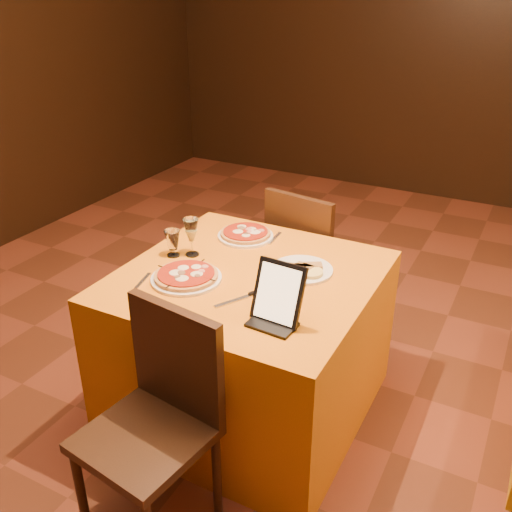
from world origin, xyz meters
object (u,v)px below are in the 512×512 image
at_px(chair_main_far, 314,260).
at_px(water_glass, 173,243).
at_px(main_table, 249,343).
at_px(tablet, 278,293).
at_px(chair_main_near, 145,437).
at_px(wine_glass, 191,237).
at_px(pizza_far, 245,235).
at_px(pizza_near, 186,277).

height_order(chair_main_far, water_glass, chair_main_far).
bearing_deg(main_table, tablet, -44.67).
height_order(chair_main_far, tablet, tablet).
relative_size(chair_main_near, wine_glass, 4.79).
bearing_deg(water_glass, pizza_far, 59.65).
bearing_deg(water_glass, wine_glass, 33.12).
xyz_separation_m(wine_glass, water_glass, (-0.07, -0.05, -0.03)).
height_order(chair_main_far, wine_glass, wine_glass).
bearing_deg(chair_main_near, tablet, 69.45).
bearing_deg(main_table, chair_main_far, 90.00).
distance_m(chair_main_near, pizza_near, 0.72).
height_order(pizza_near, water_glass, water_glass).
xyz_separation_m(main_table, chair_main_near, (0.00, -0.79, 0.08)).
bearing_deg(wine_glass, main_table, -7.93).
bearing_deg(water_glass, chair_main_far, 63.63).
bearing_deg(wine_glass, chair_main_far, 66.77).
xyz_separation_m(chair_main_near, wine_glass, (-0.33, 0.84, 0.39)).
bearing_deg(main_table, chair_main_near, -90.00).
bearing_deg(pizza_far, chair_main_far, 66.77).
relative_size(main_table, chair_main_near, 1.21).
xyz_separation_m(main_table, wine_glass, (-0.33, 0.05, 0.47)).
bearing_deg(chair_main_near, water_glass, 125.25).
height_order(chair_main_near, chair_main_far, same).
bearing_deg(tablet, main_table, 138.89).
height_order(chair_main_near, pizza_far, chair_main_near).
height_order(chair_main_far, pizza_far, chair_main_far).
xyz_separation_m(chair_main_near, tablet, (0.28, 0.51, 0.41)).
bearing_deg(pizza_near, main_table, 39.04).
bearing_deg(pizza_near, chair_main_near, -70.80).
height_order(pizza_near, tablet, tablet).
distance_m(pizza_near, water_glass, 0.26).
bearing_deg(tablet, pizza_near, 171.75).
bearing_deg(water_glass, chair_main_near, -62.90).
relative_size(water_glass, tablet, 0.53).
bearing_deg(chair_main_far, water_glass, 73.25).
distance_m(pizza_far, tablet, 0.79).
xyz_separation_m(chair_main_far, pizza_far, (-0.20, -0.47, 0.31)).
height_order(wine_glass, water_glass, wine_glass).
xyz_separation_m(pizza_near, wine_glass, (-0.11, 0.22, 0.08)).
distance_m(chair_main_far, pizza_near, 1.05).
xyz_separation_m(chair_main_near, pizza_far, (-0.20, 1.13, 0.31)).
xyz_separation_m(pizza_near, tablet, (0.50, -0.10, 0.10)).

